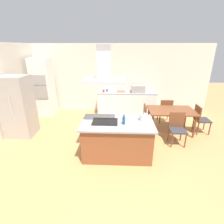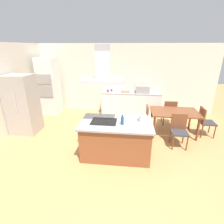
% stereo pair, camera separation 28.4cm
% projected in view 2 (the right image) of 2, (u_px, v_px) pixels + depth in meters
% --- Properties ---
extents(ground, '(16.00, 16.00, 0.00)m').
position_uv_depth(ground, '(120.00, 128.00, 5.77)').
color(ground, tan).
extents(wall_back, '(7.20, 0.10, 2.70)m').
position_uv_depth(wall_back, '(124.00, 79.00, 6.90)').
color(wall_back, beige).
rests_on(wall_back, ground).
extents(wall_left, '(0.10, 8.80, 2.70)m').
position_uv_depth(wall_left, '(6.00, 90.00, 5.18)').
color(wall_left, beige).
rests_on(wall_left, ground).
extents(kitchen_island, '(1.72, 1.02, 0.90)m').
position_uv_depth(kitchen_island, '(116.00, 139.00, 4.21)').
color(kitchen_island, brown).
rests_on(kitchen_island, ground).
extents(cooktop, '(0.60, 0.44, 0.01)m').
position_uv_depth(cooktop, '(104.00, 121.00, 4.08)').
color(cooktop, black).
rests_on(cooktop, kitchen_island).
extents(tea_kettle, '(0.23, 0.18, 0.19)m').
position_uv_depth(tea_kettle, '(143.00, 118.00, 4.08)').
color(tea_kettle, silver).
rests_on(tea_kettle, kitchen_island).
extents(olive_oil_bottle, '(0.07, 0.07, 0.23)m').
position_uv_depth(olive_oil_bottle, '(122.00, 121.00, 3.91)').
color(olive_oil_bottle, navy).
rests_on(olive_oil_bottle, kitchen_island).
extents(back_counter, '(2.29, 0.62, 0.90)m').
position_uv_depth(back_counter, '(131.00, 103.00, 6.85)').
color(back_counter, silver).
rests_on(back_counter, ground).
extents(countertop_microwave, '(0.50, 0.38, 0.28)m').
position_uv_depth(countertop_microwave, '(143.00, 89.00, 6.59)').
color(countertop_microwave, '#9E9993').
rests_on(countertop_microwave, back_counter).
extents(coffee_mug_red, '(0.08, 0.08, 0.09)m').
position_uv_depth(coffee_mug_red, '(108.00, 91.00, 6.73)').
color(coffee_mug_red, red).
rests_on(coffee_mug_red, back_counter).
extents(coffee_mug_blue, '(0.08, 0.08, 0.09)m').
position_uv_depth(coffee_mug_blue, '(112.00, 90.00, 6.82)').
color(coffee_mug_blue, '#2D56B2').
rests_on(coffee_mug_blue, back_counter).
extents(cutting_board, '(0.34, 0.24, 0.02)m').
position_uv_depth(cutting_board, '(125.00, 92.00, 6.75)').
color(cutting_board, '#995B33').
rests_on(cutting_board, back_counter).
extents(wall_oven_stack, '(0.70, 0.66, 2.20)m').
position_uv_depth(wall_oven_stack, '(49.00, 86.00, 6.74)').
color(wall_oven_stack, silver).
rests_on(wall_oven_stack, ground).
extents(refrigerator, '(0.80, 0.73, 1.82)m').
position_uv_depth(refrigerator, '(23.00, 105.00, 5.24)').
color(refrigerator, '#9E9993').
rests_on(refrigerator, ground).
extents(dining_table, '(1.40, 0.90, 0.75)m').
position_uv_depth(dining_table, '(174.00, 114.00, 5.18)').
color(dining_table, brown).
rests_on(dining_table, ground).
extents(chair_facing_island, '(0.42, 0.42, 0.89)m').
position_uv_depth(chair_facing_island, '(179.00, 128.00, 4.62)').
color(chair_facing_island, '#333338').
rests_on(chair_facing_island, ground).
extents(chair_at_right_end, '(0.42, 0.42, 0.89)m').
position_uv_depth(chair_at_right_end, '(205.00, 120.00, 5.14)').
color(chair_at_right_end, '#333338').
rests_on(chair_at_right_end, ground).
extents(chair_at_left_end, '(0.42, 0.42, 0.89)m').
position_uv_depth(chair_at_left_end, '(143.00, 117.00, 5.33)').
color(chair_at_left_end, '#333338').
rests_on(chair_at_left_end, ground).
extents(chair_facing_back_wall, '(0.42, 0.42, 0.89)m').
position_uv_depth(chair_facing_back_wall, '(169.00, 111.00, 5.85)').
color(chair_facing_back_wall, '#333338').
rests_on(chair_facing_back_wall, ground).
extents(range_hood, '(0.90, 0.55, 0.78)m').
position_uv_depth(range_hood, '(103.00, 70.00, 3.65)').
color(range_hood, '#ADADB2').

